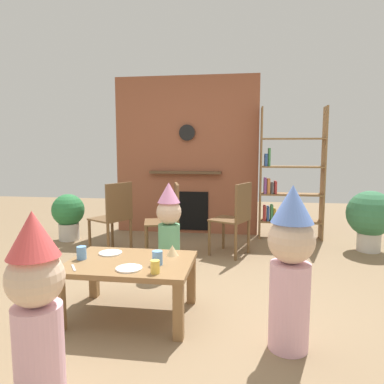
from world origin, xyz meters
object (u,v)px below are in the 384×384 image
paper_cup_near_right (155,267)px  dining_chair_right (236,215)px  paper_cup_near_left (82,253)px  coffee_table (130,270)px  child_in_pink (291,264)px  bookshelf (286,181)px  potted_plant_tall (370,216)px  paper_plate_rear (129,268)px  potted_plant_short (68,214)px  child_with_cone_hat (37,307)px  dining_chair_left (115,214)px  paper_cup_center (157,258)px  birthday_cake_slice (172,250)px  dining_chair_middle (169,216)px  paper_plate_front (110,253)px  child_by_the_chairs (169,225)px

paper_cup_near_right → dining_chair_right: dining_chair_right is taller
paper_cup_near_left → paper_cup_near_right: (0.65, -0.23, -0.00)m
coffee_table → child_in_pink: size_ratio=0.89×
bookshelf → potted_plant_tall: 1.20m
paper_plate_rear → potted_plant_short: (-1.67, 2.33, -0.07)m
coffee_table → child_with_cone_hat: child_with_cone_hat is taller
bookshelf → dining_chair_left: bookshelf is taller
bookshelf → paper_cup_center: bearing=-114.1°
birthday_cake_slice → potted_plant_short: bearing=134.4°
paper_cup_near_right → dining_chair_middle: dining_chair_middle is taller
paper_plate_front → child_by_the_chairs: bearing=70.9°
birthday_cake_slice → potted_plant_short: potted_plant_short is taller
coffee_table → child_with_cone_hat: size_ratio=0.94×
paper_plate_front → child_by_the_chairs: size_ratio=0.20×
dining_chair_left → birthday_cake_slice: bearing=155.5°
dining_chair_middle → coffee_table: bearing=76.1°
paper_cup_near_left → dining_chair_middle: (0.38, 1.53, 0.01)m
paper_cup_center → dining_chair_left: (-0.94, 1.62, 0.01)m
dining_chair_right → potted_plant_tall: (1.69, 0.44, -0.06)m
paper_cup_near_right → paper_cup_center: paper_cup_center is taller
paper_cup_near_left → dining_chair_middle: 1.57m
paper_plate_rear → dining_chair_right: dining_chair_right is taller
paper_cup_center → paper_plate_front: (-0.45, 0.22, -0.05)m
child_by_the_chairs → dining_chair_left: 0.94m
paper_plate_front → paper_plate_rear: 0.44m
child_in_pink → paper_plate_rear: bearing=8.7°
child_in_pink → dining_chair_middle: (-1.18, 1.81, -0.06)m
paper_plate_rear → birthday_cake_slice: birthday_cake_slice is taller
birthday_cake_slice → dining_chair_left: bearing=126.1°
dining_chair_left → dining_chair_middle: size_ratio=1.00×
coffee_table → paper_cup_center: size_ratio=9.08×
dining_chair_right → potted_plant_short: size_ratio=1.35×
potted_plant_tall → dining_chair_left: bearing=-169.3°
birthday_cake_slice → dining_chair_middle: bearing=103.0°
dining_chair_left → child_in_pink: bearing=164.6°
paper_cup_near_left → potted_plant_tall: potted_plant_tall is taller
birthday_cake_slice → dining_chair_left: dining_chair_left is taller
coffee_table → paper_cup_center: (0.23, -0.06, 0.12)m
potted_plant_tall → paper_cup_center: bearing=-135.2°
paper_cup_center → birthday_cake_slice: size_ratio=1.06×
coffee_table → paper_cup_near_right: size_ratio=10.39×
paper_plate_rear → paper_plate_front: bearing=128.3°
paper_plate_rear → coffee_table: bearing=105.8°
birthday_cake_slice → dining_chair_right: dining_chair_right is taller
paper_cup_near_left → dining_chair_middle: bearing=75.9°
paper_plate_front → paper_cup_center: bearing=-26.0°
dining_chair_right → bookshelf: bearing=-99.6°
bookshelf → child_in_pink: 3.04m
dining_chair_right → paper_plate_rear: bearing=94.5°
child_in_pink → potted_plant_short: size_ratio=1.63×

